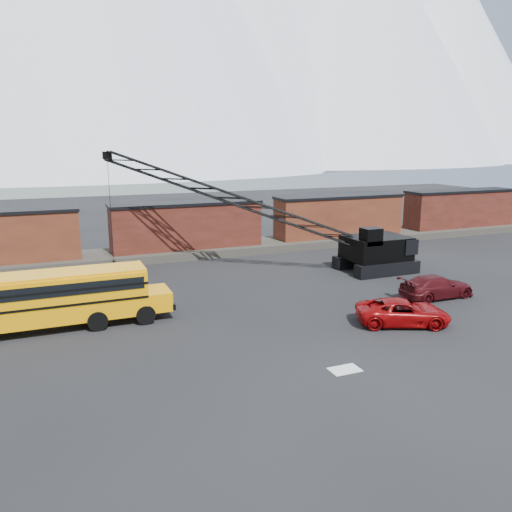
{
  "coord_description": "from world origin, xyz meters",
  "views": [
    {
      "loc": [
        -11.1,
        -21.76,
        9.98
      ],
      "look_at": [
        0.6,
        6.87,
        3.0
      ],
      "focal_mm": 35.0,
      "sensor_mm": 36.0,
      "label": 1
    }
  ],
  "objects_px": {
    "school_bus": "(59,297)",
    "maroon_suv": "(437,287)",
    "red_pickup": "(403,312)",
    "crawler_crane": "(235,200)"
  },
  "relations": [
    {
      "from": "school_bus",
      "to": "maroon_suv",
      "type": "distance_m",
      "value": 23.46
    },
    {
      "from": "school_bus",
      "to": "crawler_crane",
      "type": "bearing_deg",
      "value": 32.5
    },
    {
      "from": "maroon_suv",
      "to": "crawler_crane",
      "type": "height_order",
      "value": "crawler_crane"
    },
    {
      "from": "red_pickup",
      "to": "maroon_suv",
      "type": "relative_size",
      "value": 1.01
    },
    {
      "from": "crawler_crane",
      "to": "maroon_suv",
      "type": "bearing_deg",
      "value": -50.37
    },
    {
      "from": "school_bus",
      "to": "crawler_crane",
      "type": "distance_m",
      "value": 16.29
    },
    {
      "from": "red_pickup",
      "to": "maroon_suv",
      "type": "distance_m",
      "value": 6.23
    },
    {
      "from": "crawler_crane",
      "to": "red_pickup",
      "type": "bearing_deg",
      "value": -73.31
    },
    {
      "from": "school_bus",
      "to": "red_pickup",
      "type": "bearing_deg",
      "value": -20.39
    },
    {
      "from": "red_pickup",
      "to": "crawler_crane",
      "type": "xyz_separation_m",
      "value": [
        -4.54,
        15.15,
        4.97
      ]
    }
  ]
}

